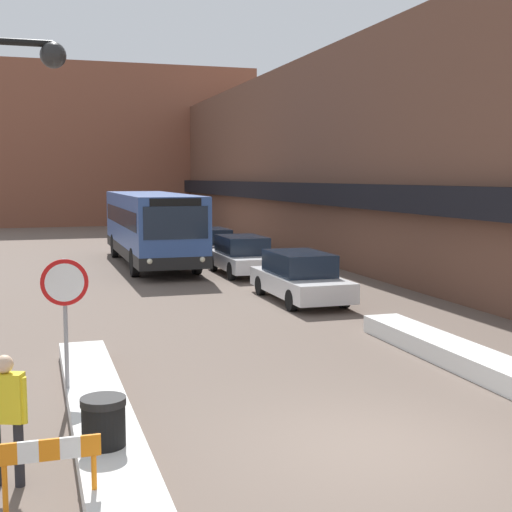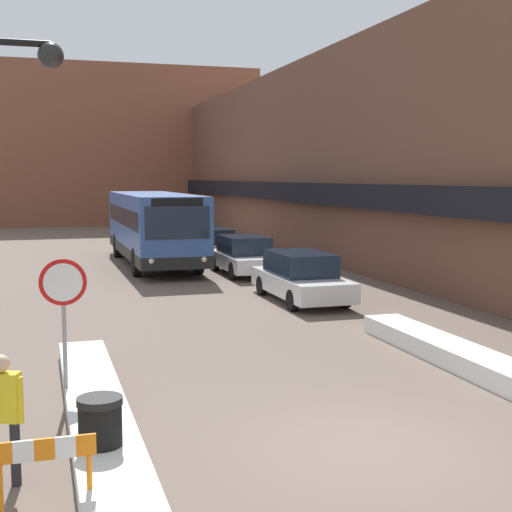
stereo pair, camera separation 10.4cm
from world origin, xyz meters
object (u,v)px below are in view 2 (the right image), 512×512
object	(u,v)px
city_bus	(154,226)
trash_bin	(100,433)
parked_car_back	(211,244)
stop_sign	(63,300)
pedestrian	(2,407)
parked_car_middle	(244,255)
construction_barricade	(45,463)
parked_car_front	(301,277)

from	to	relation	value
city_bus	trash_bin	size ratio (longest dim) A/B	11.76
city_bus	parked_car_back	distance (m)	3.34
stop_sign	pedestrian	world-z (taller)	stop_sign
pedestrian	trash_bin	size ratio (longest dim) A/B	1.72
parked_car_middle	construction_barricade	xyz separation A→B (m)	(-7.59, -18.52, -0.08)
parked_car_middle	stop_sign	world-z (taller)	stop_sign
parked_car_middle	construction_barricade	size ratio (longest dim) A/B	4.00
city_bus	parked_car_back	bearing A→B (deg)	25.81
city_bus	construction_barricade	world-z (taller)	city_bus
parked_car_front	pedestrian	bearing A→B (deg)	-125.80
stop_sign	construction_barricade	xyz separation A→B (m)	(-0.36, -4.02, -1.11)
parked_car_back	trash_bin	xyz separation A→B (m)	(-6.90, -22.70, -0.22)
trash_bin	construction_barricade	xyz separation A→B (m)	(-0.69, -1.28, 0.19)
parked_car_middle	stop_sign	distance (m)	16.24
city_bus	pedestrian	world-z (taller)	city_bus
stop_sign	construction_barricade	bearing A→B (deg)	-95.15
pedestrian	city_bus	bearing A→B (deg)	97.56
stop_sign	trash_bin	bearing A→B (deg)	-83.10
stop_sign	construction_barricade	world-z (taller)	stop_sign
trash_bin	construction_barricade	size ratio (longest dim) A/B	0.86
parked_car_back	trash_bin	world-z (taller)	parked_car_back
parked_car_back	pedestrian	xyz separation A→B (m)	(-8.07, -22.86, 0.28)
parked_car_middle	construction_barricade	distance (m)	20.02
parked_car_middle	trash_bin	size ratio (longest dim) A/B	4.63
parked_car_front	trash_bin	distance (m)	13.01
stop_sign	parked_car_back	bearing A→B (deg)	70.08
parked_car_middle	construction_barricade	bearing A→B (deg)	-112.29
parked_car_back	construction_barricade	size ratio (longest dim) A/B	4.01
pedestrian	construction_barricade	size ratio (longest dim) A/B	1.49
pedestrian	parked_car_back	bearing A→B (deg)	91.72
parked_car_front	stop_sign	world-z (taller)	stop_sign
stop_sign	pedestrian	xyz separation A→B (m)	(-0.84, -2.90, -0.80)
parked_car_front	stop_sign	size ratio (longest dim) A/B	1.90
stop_sign	construction_barricade	size ratio (longest dim) A/B	2.23
parked_car_back	pedestrian	bearing A→B (deg)	-109.44
parked_car_middle	trash_bin	distance (m)	18.58
parked_car_middle	trash_bin	world-z (taller)	parked_car_middle
parked_car_front	pedestrian	world-z (taller)	pedestrian
trash_bin	construction_barricade	distance (m)	1.47
city_bus	trash_bin	world-z (taller)	city_bus
stop_sign	pedestrian	distance (m)	3.13
parked_car_middle	stop_sign	xyz separation A→B (m)	(-7.23, -14.50, 1.03)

